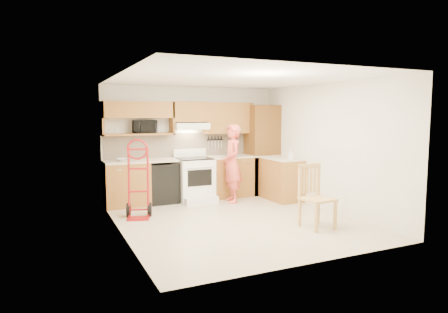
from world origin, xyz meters
TOP-DOWN VIEW (x-y plane):
  - floor at (0.00, 0.00)m, footprint 4.00×4.50m
  - ceiling at (0.00, 0.00)m, footprint 4.00×4.50m
  - wall_back at (0.00, 2.26)m, footprint 4.00×0.02m
  - wall_front at (0.00, -2.26)m, footprint 4.00×0.02m
  - wall_left at (-2.01, 0.00)m, footprint 0.02×4.50m
  - wall_right at (2.01, 0.00)m, footprint 0.02×4.50m
  - backsplash at (0.00, 2.23)m, footprint 3.92×0.03m
  - lower_cab_left at (-1.55, 1.95)m, footprint 0.90×0.60m
  - dishwasher at (-0.80, 1.95)m, footprint 0.60×0.60m
  - lower_cab_right at (0.83, 1.95)m, footprint 1.14×0.60m
  - countertop_left at (-1.25, 1.95)m, footprint 1.50×0.63m
  - countertop_right at (0.83, 1.95)m, footprint 1.14×0.63m
  - cab_return_right at (1.70, 1.15)m, footprint 0.60×1.00m
  - countertop_return at (1.70, 1.15)m, footprint 0.63×1.00m
  - pantry_tall at (1.65, 1.95)m, footprint 0.70×0.60m
  - upper_cab_left at (-1.25, 2.08)m, footprint 1.50×0.33m
  - upper_shelf_mw at (-1.25, 2.08)m, footprint 1.50×0.33m
  - upper_cab_center at (-0.12, 2.08)m, footprint 0.76×0.33m
  - upper_cab_right at (0.83, 2.08)m, footprint 1.14×0.33m
  - range_hood at (-0.12, 2.02)m, footprint 0.76×0.46m
  - knife_strip at (0.55, 2.21)m, footprint 0.40×0.05m
  - microwave at (-1.12, 2.08)m, footprint 0.51×0.37m
  - range at (-0.09, 1.79)m, footprint 0.76×1.00m
  - person at (0.58, 1.35)m, footprint 0.48×0.66m
  - hand_truck at (-1.54, 0.88)m, footprint 0.63×0.60m
  - dining_chair at (1.03, -0.98)m, footprint 0.51×0.55m
  - soap_bottle at (1.70, 0.80)m, footprint 0.12×0.12m
  - bowl at (-1.63, 1.95)m, footprint 0.28×0.28m

SIDE VIEW (x-z plane):
  - floor at x=0.00m, z-range -0.02..0.00m
  - dishwasher at x=-0.80m, z-range 0.00..0.85m
  - lower_cab_left at x=-1.55m, z-range 0.00..0.90m
  - lower_cab_right at x=0.83m, z-range 0.00..0.90m
  - cab_return_right at x=1.70m, z-range 0.00..0.90m
  - dining_chair at x=1.03m, z-range 0.00..1.06m
  - range at x=-0.09m, z-range 0.00..1.12m
  - hand_truck at x=-1.54m, z-range 0.00..1.30m
  - person at x=0.58m, z-range 0.00..1.68m
  - countertop_left at x=-1.25m, z-range 0.90..0.94m
  - countertop_right at x=0.83m, z-range 0.90..0.94m
  - countertop_return at x=1.70m, z-range 0.90..0.94m
  - bowl at x=-1.63m, z-range 0.94..1.00m
  - soap_bottle at x=1.70m, z-range 0.94..1.15m
  - pantry_tall at x=1.65m, z-range 0.00..2.10m
  - backsplash at x=0.00m, z-range 0.92..1.48m
  - knife_strip at x=0.55m, z-range 1.09..1.39m
  - wall_back at x=0.00m, z-range 0.00..2.50m
  - wall_front at x=0.00m, z-range 0.00..2.50m
  - wall_left at x=-2.01m, z-range 0.00..2.50m
  - wall_right at x=2.01m, z-range 0.00..2.50m
  - upper_shelf_mw at x=-1.25m, z-range 1.45..1.49m
  - microwave at x=-1.12m, z-range 1.49..1.76m
  - range_hood at x=-0.12m, z-range 1.56..1.70m
  - upper_cab_right at x=0.83m, z-range 1.45..2.15m
  - upper_cab_center at x=-0.12m, z-range 1.72..2.16m
  - upper_cab_left at x=-1.25m, z-range 1.81..2.15m
  - ceiling at x=0.00m, z-range 2.50..2.52m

